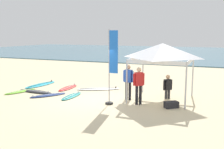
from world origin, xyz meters
The scene contains 15 objects.
ground_plane centered at (0.00, 0.00, 0.00)m, with size 80.00×80.00×0.00m, color beige.
sea centered at (0.00, 33.18, 0.05)m, with size 80.00×36.00×0.10m, color teal.
canopy_tent centered at (3.03, 1.34, 2.39)m, with size 2.77×2.77×2.75m.
surfboard_teal centered at (-1.33, 0.15, 0.04)m, with size 0.59×1.88×0.19m.
surfboard_cyan centered at (-4.71, 2.03, 0.04)m, with size 0.88×2.61×0.19m.
surfboard_black centered at (-3.73, 0.29, 0.04)m, with size 2.27×0.79×0.19m.
surfboard_red centered at (-2.61, 1.85, 0.04)m, with size 0.65×2.01×0.19m.
surfboard_white centered at (-0.80, 2.26, 0.04)m, with size 2.47×1.79×0.19m.
surfboard_lime centered at (-4.51, -0.01, 0.04)m, with size 1.01×1.95×0.19m.
surfboard_navy centered at (-2.56, -0.18, 0.04)m, with size 1.52×1.88×0.19m.
person_red centered at (2.28, 0.02, 0.99)m, with size 0.44×0.40×1.71m.
person_blue centered at (1.56, 0.66, 0.99)m, with size 0.55×0.27×1.71m.
person_black centered at (3.29, 1.61, 0.66)m, with size 0.40×0.45×1.20m.
banner_flag centered at (1.13, -0.45, 1.57)m, with size 0.60×0.36×3.40m.
gear_bag_near_tent centered at (3.77, 0.02, 0.14)m, with size 0.60×0.32×0.28m, color #232328.
Camera 1 is at (5.72, -11.39, 3.24)m, focal length 42.82 mm.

